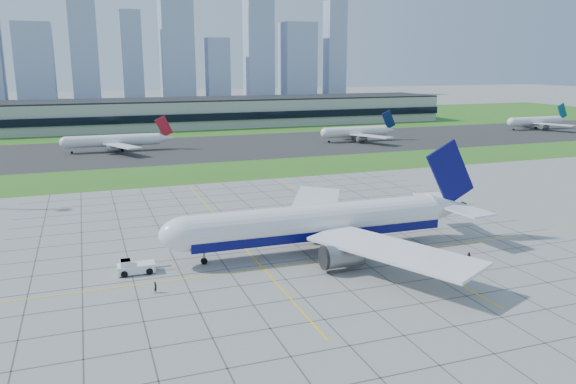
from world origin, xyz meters
name	(u,v)px	position (x,y,z in m)	size (l,w,h in m)	color
ground	(312,259)	(0.00, 0.00, 0.00)	(1400.00, 1400.00, 0.00)	#979792
grass_median	(209,172)	(0.00, 90.00, 0.02)	(700.00, 35.00, 0.04)	#396E1F
asphalt_taxiway	(181,149)	(0.00, 145.00, 0.03)	(700.00, 75.00, 0.04)	#383838
grass_far	(151,123)	(0.00, 255.00, 0.02)	(700.00, 145.00, 0.04)	#396E1F
apron_markings	(293,241)	(0.43, 11.09, 0.02)	(120.00, 130.00, 0.03)	#474744
terminal	(225,112)	(40.00, 229.87, 7.89)	(260.00, 43.00, 15.80)	#B7B7B2
city_skyline	(108,39)	(-8.71, 520.00, 59.09)	(523.00, 32.40, 160.00)	#96A6C4
airliner	(320,223)	(3.11, 3.60, 5.57)	(64.66, 65.54, 20.36)	white
pushback_tug	(134,267)	(-31.50, 3.56, 1.13)	(9.16, 3.29, 2.54)	white
crew_near	(156,287)	(-29.11, -6.20, 0.92)	(0.67, 0.44, 1.83)	black
crew_far	(469,257)	(25.92, -11.62, 0.96)	(0.94, 0.73, 1.93)	black
distant_jet_1	(115,140)	(-26.20, 147.53, 4.49)	(42.57, 42.66, 14.08)	white
distant_jet_2	(357,132)	(80.60, 141.25, 4.48)	(35.82, 42.66, 14.08)	white
distant_jet_3	(536,121)	(194.69, 151.23, 4.49)	(37.94, 42.66, 14.08)	white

